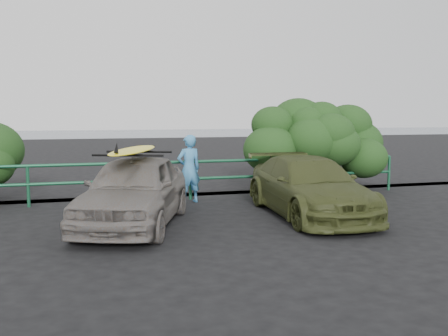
{
  "coord_description": "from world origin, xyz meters",
  "views": [
    {
      "loc": [
        -1.7,
        -7.75,
        2.24
      ],
      "look_at": [
        1.23,
        2.58,
        1.08
      ],
      "focal_mm": 40.0,
      "sensor_mm": 36.0,
      "label": 1
    }
  ],
  "objects_px": {
    "man": "(189,169)",
    "guardrail": "(152,181)",
    "surfboard": "(134,150)",
    "olive_vehicle": "(309,186)",
    "sedan": "(134,190)"
  },
  "relations": [
    {
      "from": "man",
      "to": "guardrail",
      "type": "bearing_deg",
      "value": -38.98
    },
    {
      "from": "man",
      "to": "surfboard",
      "type": "bearing_deg",
      "value": 42.3
    },
    {
      "from": "olive_vehicle",
      "to": "man",
      "type": "bearing_deg",
      "value": 136.32
    },
    {
      "from": "guardrail",
      "to": "sedan",
      "type": "bearing_deg",
      "value": -104.93
    },
    {
      "from": "sedan",
      "to": "olive_vehicle",
      "type": "distance_m",
      "value": 3.83
    },
    {
      "from": "sedan",
      "to": "surfboard",
      "type": "height_order",
      "value": "surfboard"
    },
    {
      "from": "olive_vehicle",
      "to": "sedan",
      "type": "bearing_deg",
      "value": -177.59
    },
    {
      "from": "guardrail",
      "to": "man",
      "type": "distance_m",
      "value": 1.03
    },
    {
      "from": "guardrail",
      "to": "surfboard",
      "type": "bearing_deg",
      "value": -104.93
    },
    {
      "from": "olive_vehicle",
      "to": "guardrail",
      "type": "bearing_deg",
      "value": 140.98
    },
    {
      "from": "sedan",
      "to": "guardrail",
      "type": "bearing_deg",
      "value": 94.97
    },
    {
      "from": "guardrail",
      "to": "olive_vehicle",
      "type": "bearing_deg",
      "value": -41.62
    },
    {
      "from": "surfboard",
      "to": "guardrail",
      "type": "bearing_deg",
      "value": 94.97
    },
    {
      "from": "man",
      "to": "surfboard",
      "type": "height_order",
      "value": "man"
    },
    {
      "from": "guardrail",
      "to": "surfboard",
      "type": "xyz_separation_m",
      "value": [
        -0.73,
        -2.74,
        1.01
      ]
    }
  ]
}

